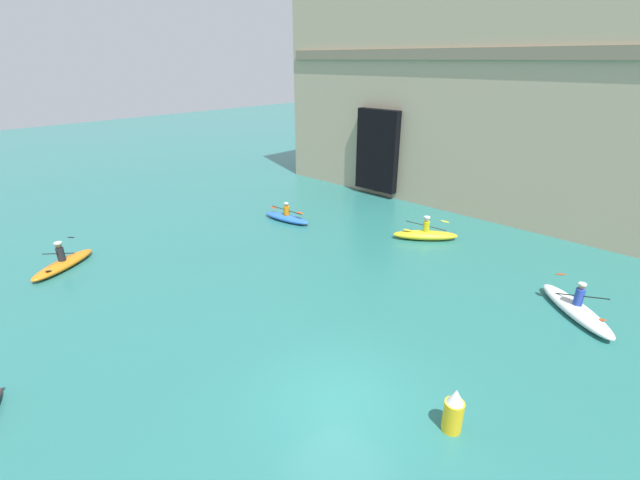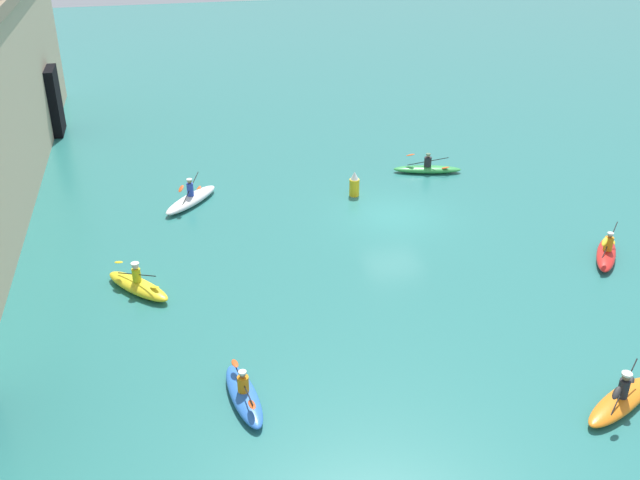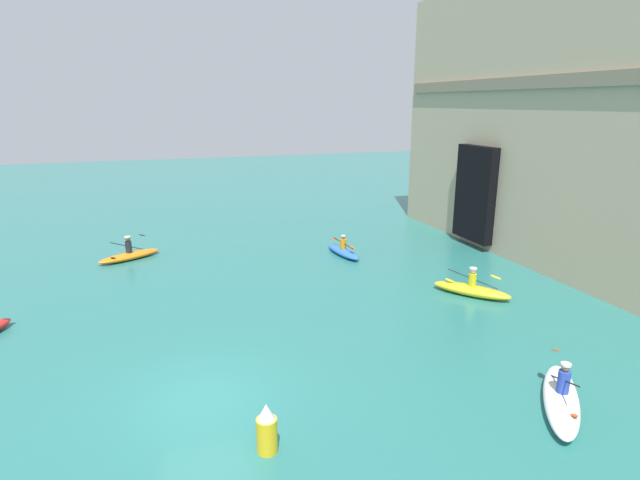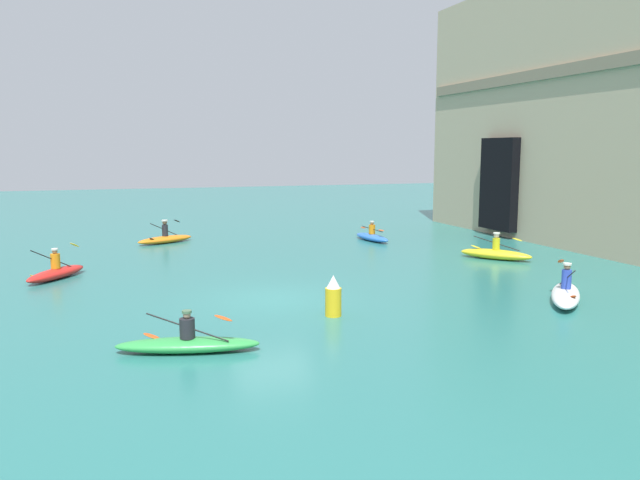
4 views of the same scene
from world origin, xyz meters
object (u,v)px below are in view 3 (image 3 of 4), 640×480
at_px(kayak_blue, 343,251).
at_px(kayak_orange, 129,255).
at_px(marker_buoy, 267,429).
at_px(kayak_white, 561,398).
at_px(kayak_yellow, 472,289).

bearing_deg(kayak_blue, kayak_orange, 67.87).
bearing_deg(marker_buoy, kayak_orange, -168.26).
xyz_separation_m(kayak_white, kayak_yellow, (-7.23, 2.39, 0.01)).
height_order(kayak_orange, kayak_blue, kayak_orange).
distance_m(kayak_orange, kayak_yellow, 16.22).
bearing_deg(kayak_white, marker_buoy, 124.49).
relative_size(kayak_yellow, marker_buoy, 2.45).
bearing_deg(marker_buoy, kayak_white, 84.28).
xyz_separation_m(kayak_orange, marker_buoy, (15.95, 3.32, 0.33)).
xyz_separation_m(kayak_white, kayak_blue, (-14.02, -0.50, -0.02)).
distance_m(kayak_white, kayak_orange, 19.87).
height_order(kayak_blue, kayak_yellow, kayak_yellow).
relative_size(kayak_blue, kayak_yellow, 1.03).
height_order(kayak_orange, marker_buoy, marker_buoy).
height_order(kayak_white, kayak_orange, kayak_white).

